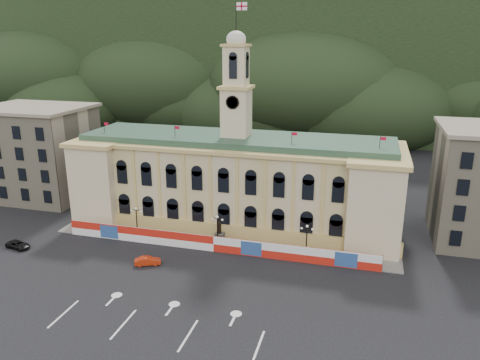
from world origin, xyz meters
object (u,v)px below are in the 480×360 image
(lamp_center, at_px, (217,228))
(black_suv, at_px, (18,245))
(statue, at_px, (220,237))
(red_sedan, at_px, (148,261))

(lamp_center, xyz_separation_m, black_suv, (-30.00, -9.08, -2.50))
(lamp_center, relative_size, black_suv, 1.17)
(statue, xyz_separation_m, black_suv, (-30.00, -10.08, -0.62))
(statue, relative_size, black_suv, 0.85)
(statue, relative_size, red_sedan, 0.94)
(statue, distance_m, lamp_center, 2.14)
(statue, height_order, red_sedan, statue)
(lamp_center, bearing_deg, red_sedan, -131.77)
(red_sedan, height_order, black_suv, red_sedan)
(lamp_center, height_order, red_sedan, lamp_center)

